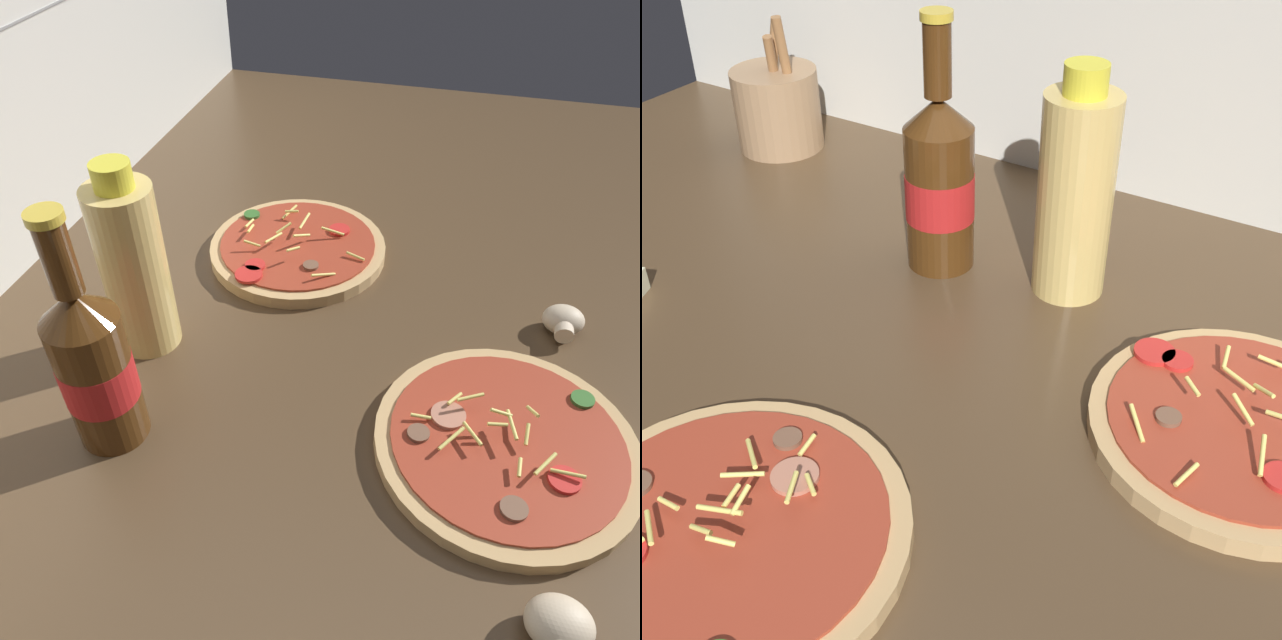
# 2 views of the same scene
# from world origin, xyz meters

# --- Properties ---
(counter_slab) EXTENTS (1.60, 0.90, 0.03)m
(counter_slab) POSITION_xyz_m (0.00, 0.00, 0.01)
(counter_slab) COLOR #4C3823
(counter_slab) RESTS_ON ground
(pizza_near) EXTENTS (0.25, 0.25, 0.05)m
(pizza_near) POSITION_xyz_m (-0.11, -0.17, 0.03)
(pizza_near) COLOR tan
(pizza_near) RESTS_ON counter_slab
(pizza_far) EXTENTS (0.24, 0.24, 0.04)m
(pizza_far) POSITION_xyz_m (0.15, 0.11, 0.03)
(pizza_far) COLOR tan
(pizza_far) RESTS_ON counter_slab
(beer_bottle) EXTENTS (0.07, 0.07, 0.25)m
(beer_bottle) POSITION_xyz_m (-0.18, 0.21, 0.12)
(beer_bottle) COLOR #47280F
(beer_bottle) RESTS_ON counter_slab
(oil_bottle) EXTENTS (0.07, 0.07, 0.22)m
(oil_bottle) POSITION_xyz_m (-0.05, 0.23, 0.13)
(oil_bottle) COLOR #D6B766
(oil_bottle) RESTS_ON counter_slab
(utensil_crock) EXTENTS (0.11, 0.11, 0.17)m
(utensil_crock) POSITION_xyz_m (-0.52, 0.34, 0.08)
(utensil_crock) COLOR #9E7A56
(utensil_crock) RESTS_ON counter_slab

